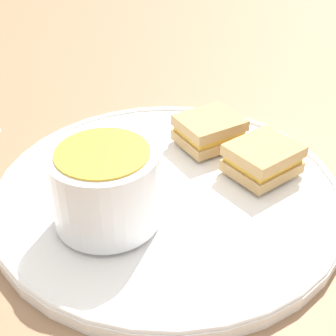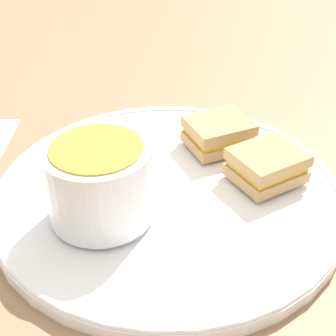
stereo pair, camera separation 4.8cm
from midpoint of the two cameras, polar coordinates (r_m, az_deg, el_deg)
The scene contains 6 objects.
ground_plane at distance 0.51m, azimuth -2.73°, elevation -3.74°, with size 2.40×2.40×0.00m, color #8E6B4C.
plate at distance 0.50m, azimuth -2.76°, elevation -2.92°, with size 0.37×0.37×0.02m.
soup_bowl at distance 0.44m, azimuth -10.79°, elevation -2.29°, with size 0.10×0.10×0.08m.
spoon at distance 0.52m, azimuth -13.96°, elevation -1.19°, with size 0.08×0.09×0.01m.
sandwich_half_near at distance 0.52m, azimuth 8.68°, elevation 1.33°, with size 0.08×0.09×0.03m.
sandwich_half_far at distance 0.56m, azimuth 2.59°, elevation 4.56°, with size 0.08×0.09×0.03m.
Camera 1 is at (-0.39, 0.10, 0.31)m, focal length 50.00 mm.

